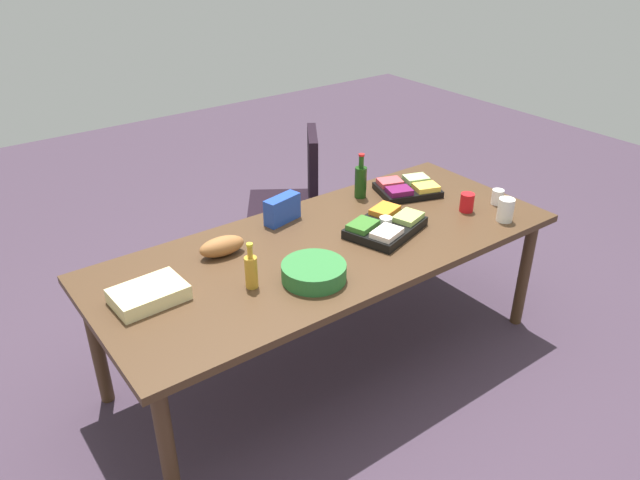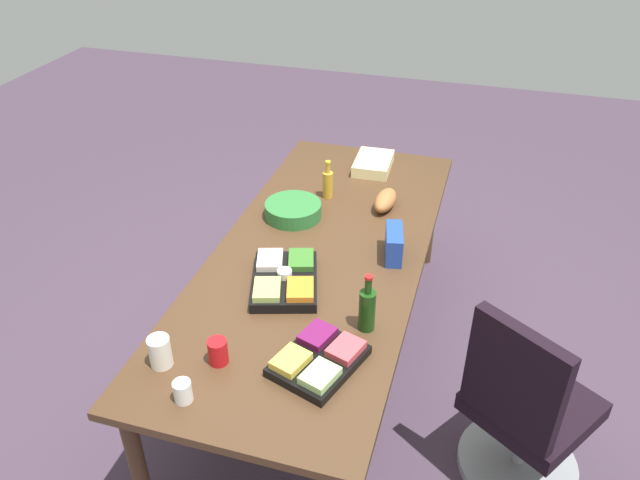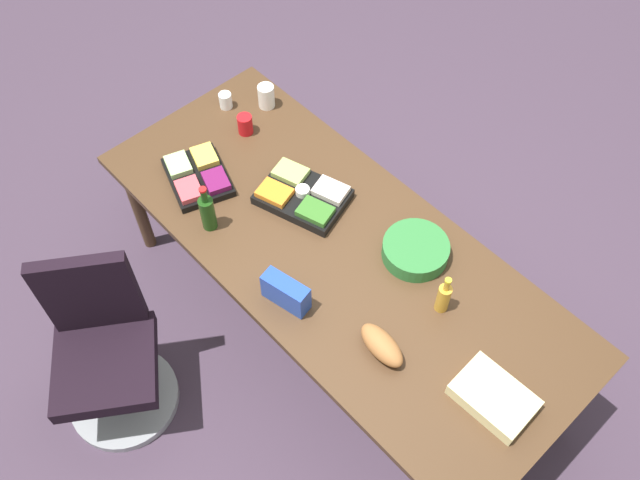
{
  "view_description": "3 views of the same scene",
  "coord_description": "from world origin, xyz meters",
  "px_view_note": "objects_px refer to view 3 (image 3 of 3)",
  "views": [
    {
      "loc": [
        1.73,
        2.24,
        2.33
      ],
      "look_at": [
        0.06,
        -0.01,
        0.8
      ],
      "focal_mm": 34.22,
      "sensor_mm": 36.0,
      "label": 1
    },
    {
      "loc": [
        -2.52,
        -0.75,
        2.57
      ],
      "look_at": [
        -0.04,
        -0.01,
        0.86
      ],
      "focal_mm": 35.02,
      "sensor_mm": 36.0,
      "label": 2
    },
    {
      "loc": [
        1.3,
        -1.31,
        3.43
      ],
      "look_at": [
        -0.06,
        -0.05,
        0.82
      ],
      "focal_mm": 38.46,
      "sensor_mm": 36.0,
      "label": 3
    }
  ],
  "objects_px": {
    "paper_cup": "(226,100)",
    "veggie_tray": "(303,195)",
    "salad_bowl": "(415,250)",
    "mayo_jar": "(266,96)",
    "wine_bottle": "(208,212)",
    "office_chair": "(108,359)",
    "red_solo_cup": "(245,124)",
    "dressing_bottle": "(443,297)",
    "conference_table": "(336,255)",
    "sheet_cake": "(494,397)",
    "chip_bag_blue": "(286,292)",
    "bread_loaf": "(382,345)",
    "fruit_platter": "(198,176)"
  },
  "relations": [
    {
      "from": "conference_table",
      "to": "veggie_tray",
      "type": "bearing_deg",
      "value": 166.42
    },
    {
      "from": "mayo_jar",
      "to": "conference_table",
      "type": "bearing_deg",
      "value": -21.65
    },
    {
      "from": "mayo_jar",
      "to": "wine_bottle",
      "type": "relative_size",
      "value": 0.48
    },
    {
      "from": "chip_bag_blue",
      "to": "fruit_platter",
      "type": "height_order",
      "value": "chip_bag_blue"
    },
    {
      "from": "office_chair",
      "to": "red_solo_cup",
      "type": "distance_m",
      "value": 1.38
    },
    {
      "from": "red_solo_cup",
      "to": "dressing_bottle",
      "type": "relative_size",
      "value": 0.48
    },
    {
      "from": "salad_bowl",
      "to": "sheet_cake",
      "type": "xyz_separation_m",
      "value": [
        0.7,
        -0.3,
        -0.01
      ]
    },
    {
      "from": "mayo_jar",
      "to": "dressing_bottle",
      "type": "bearing_deg",
      "value": -9.81
    },
    {
      "from": "red_solo_cup",
      "to": "dressing_bottle",
      "type": "distance_m",
      "value": 1.43
    },
    {
      "from": "salad_bowl",
      "to": "red_solo_cup",
      "type": "distance_m",
      "value": 1.16
    },
    {
      "from": "fruit_platter",
      "to": "wine_bottle",
      "type": "height_order",
      "value": "wine_bottle"
    },
    {
      "from": "salad_bowl",
      "to": "paper_cup",
      "type": "bearing_deg",
      "value": -178.67
    },
    {
      "from": "sheet_cake",
      "to": "chip_bag_blue",
      "type": "height_order",
      "value": "chip_bag_blue"
    },
    {
      "from": "paper_cup",
      "to": "red_solo_cup",
      "type": "distance_m",
      "value": 0.23
    },
    {
      "from": "red_solo_cup",
      "to": "dressing_bottle",
      "type": "xyz_separation_m",
      "value": [
        1.43,
        -0.05,
        0.03
      ]
    },
    {
      "from": "wine_bottle",
      "to": "paper_cup",
      "type": "bearing_deg",
      "value": 136.38
    },
    {
      "from": "fruit_platter",
      "to": "red_solo_cup",
      "type": "bearing_deg",
      "value": 104.13
    },
    {
      "from": "sheet_cake",
      "to": "red_solo_cup",
      "type": "bearing_deg",
      "value": 173.2
    },
    {
      "from": "veggie_tray",
      "to": "chip_bag_blue",
      "type": "distance_m",
      "value": 0.59
    },
    {
      "from": "sheet_cake",
      "to": "red_solo_cup",
      "type": "distance_m",
      "value": 1.87
    },
    {
      "from": "paper_cup",
      "to": "sheet_cake",
      "type": "bearing_deg",
      "value": -7.23
    },
    {
      "from": "paper_cup",
      "to": "veggie_tray",
      "type": "distance_m",
      "value": 0.79
    },
    {
      "from": "red_solo_cup",
      "to": "chip_bag_blue",
      "type": "relative_size",
      "value": 0.5
    },
    {
      "from": "office_chair",
      "to": "chip_bag_blue",
      "type": "relative_size",
      "value": 4.5
    },
    {
      "from": "paper_cup",
      "to": "sheet_cake",
      "type": "height_order",
      "value": "paper_cup"
    },
    {
      "from": "paper_cup",
      "to": "veggie_tray",
      "type": "xyz_separation_m",
      "value": [
        0.78,
        -0.13,
        -0.01
      ]
    },
    {
      "from": "office_chair",
      "to": "veggie_tray",
      "type": "xyz_separation_m",
      "value": [
        0.14,
        1.15,
        0.43
      ]
    },
    {
      "from": "conference_table",
      "to": "mayo_jar",
      "type": "relative_size",
      "value": 18.75
    },
    {
      "from": "chip_bag_blue",
      "to": "red_solo_cup",
      "type": "bearing_deg",
      "value": 150.52
    },
    {
      "from": "office_chair",
      "to": "salad_bowl",
      "type": "distance_m",
      "value": 1.58
    },
    {
      "from": "salad_bowl",
      "to": "sheet_cake",
      "type": "relative_size",
      "value": 0.97
    },
    {
      "from": "bread_loaf",
      "to": "veggie_tray",
      "type": "bearing_deg",
      "value": 159.99
    },
    {
      "from": "red_solo_cup",
      "to": "dressing_bottle",
      "type": "height_order",
      "value": "dressing_bottle"
    },
    {
      "from": "office_chair",
      "to": "bread_loaf",
      "type": "xyz_separation_m",
      "value": [
        0.99,
        0.85,
        0.44
      ]
    },
    {
      "from": "veggie_tray",
      "to": "mayo_jar",
      "type": "xyz_separation_m",
      "value": [
        -0.63,
        0.3,
        0.03
      ]
    },
    {
      "from": "office_chair",
      "to": "wine_bottle",
      "type": "bearing_deg",
      "value": 93.19
    },
    {
      "from": "office_chair",
      "to": "salad_bowl",
      "type": "relative_size",
      "value": 3.18
    },
    {
      "from": "paper_cup",
      "to": "dressing_bottle",
      "type": "bearing_deg",
      "value": -3.11
    },
    {
      "from": "office_chair",
      "to": "wine_bottle",
      "type": "relative_size",
      "value": 3.55
    },
    {
      "from": "sheet_cake",
      "to": "wine_bottle",
      "type": "xyz_separation_m",
      "value": [
        -1.49,
        -0.3,
        0.07
      ]
    },
    {
      "from": "salad_bowl",
      "to": "mayo_jar",
      "type": "bearing_deg",
      "value": 173.59
    },
    {
      "from": "veggie_tray",
      "to": "office_chair",
      "type": "bearing_deg",
      "value": -97.13
    },
    {
      "from": "sheet_cake",
      "to": "dressing_bottle",
      "type": "xyz_separation_m",
      "value": [
        -0.43,
        0.17,
        0.05
      ]
    },
    {
      "from": "sheet_cake",
      "to": "conference_table",
      "type": "bearing_deg",
      "value": 176.72
    },
    {
      "from": "mayo_jar",
      "to": "veggie_tray",
      "type": "bearing_deg",
      "value": -25.45
    },
    {
      "from": "veggie_tray",
      "to": "chip_bag_blue",
      "type": "bearing_deg",
      "value": -49.12
    },
    {
      "from": "paper_cup",
      "to": "bread_loaf",
      "type": "height_order",
      "value": "bread_loaf"
    },
    {
      "from": "chip_bag_blue",
      "to": "sheet_cake",
      "type": "bearing_deg",
      "value": 18.44
    },
    {
      "from": "paper_cup",
      "to": "chip_bag_blue",
      "type": "relative_size",
      "value": 0.41
    },
    {
      "from": "conference_table",
      "to": "mayo_jar",
      "type": "distance_m",
      "value": 1.04
    }
  ]
}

